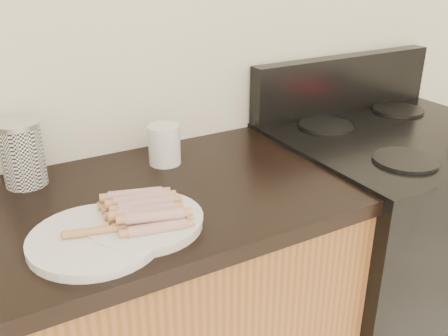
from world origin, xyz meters
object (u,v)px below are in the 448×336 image
stove (383,252)px  mug (164,145)px  side_plate (96,239)px  canister (22,154)px  main_plate (144,223)px

stove → mug: size_ratio=8.15×
stove → side_plate: size_ratio=3.28×
side_plate → mug: size_ratio=2.48×
side_plate → stove: bearing=7.3°
stove → side_plate: 1.14m
mug → side_plate: bearing=-133.1°
stove → canister: (-1.11, 0.23, 0.53)m
main_plate → canister: size_ratio=1.52×
stove → mug: bearing=166.5°
mug → main_plate: bearing=-121.0°
main_plate → side_plate: side_plate is taller
mug → stove: bearing=-13.5°
side_plate → canister: 0.38m
side_plate → main_plate: bearing=7.5°
stove → canister: canister is taller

